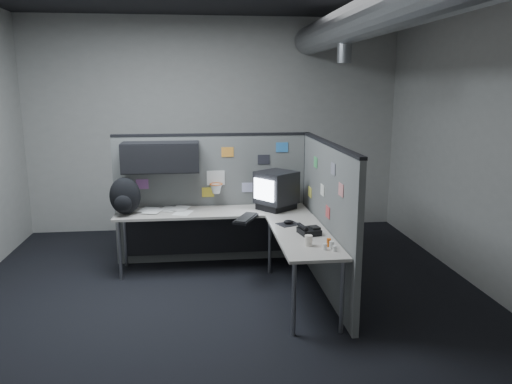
{
  "coord_description": "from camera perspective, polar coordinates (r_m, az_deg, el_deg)",
  "views": [
    {
      "loc": [
        -0.24,
        -4.84,
        2.21
      ],
      "look_at": [
        0.35,
        0.35,
        1.09
      ],
      "focal_mm": 35.0,
      "sensor_mm": 36.0,
      "label": 1
    }
  ],
  "objects": [
    {
      "name": "desk",
      "position": [
        5.78,
        -2.4,
        -3.91
      ],
      "size": [
        2.31,
        2.11,
        0.73
      ],
      "color": "#ABA49A",
      "rests_on": "ground"
    },
    {
      "name": "phone",
      "position": [
        5.09,
        6.05,
        -4.4
      ],
      "size": [
        0.23,
        0.25,
        0.1
      ],
      "rotation": [
        0.0,
        0.0,
        0.03
      ],
      "color": "black",
      "rests_on": "desk"
    },
    {
      "name": "cup",
      "position": [
        4.73,
        6.02,
        -5.54
      ],
      "size": [
        0.08,
        0.08,
        0.1
      ],
      "primitive_type": "cylinder",
      "rotation": [
        0.0,
        0.0,
        0.07
      ],
      "color": "silver",
      "rests_on": "desk"
    },
    {
      "name": "keyboard",
      "position": [
        5.58,
        -1.17,
        -3.04
      ],
      "size": [
        0.33,
        0.48,
        0.04
      ],
      "rotation": [
        0.0,
        0.0,
        0.37
      ],
      "color": "black",
      "rests_on": "desk"
    },
    {
      "name": "bottles",
      "position": [
        4.68,
        8.42,
        -6.03
      ],
      "size": [
        0.13,
        0.18,
        0.08
      ],
      "rotation": [
        0.0,
        0.0,
        -0.32
      ],
      "color": "silver",
      "rests_on": "desk"
    },
    {
      "name": "papers",
      "position": [
        6.09,
        -10.18,
        -2.05
      ],
      "size": [
        0.68,
        0.51,
        0.01
      ],
      "rotation": [
        0.0,
        0.0,
        -0.3
      ],
      "color": "white",
      "rests_on": "desk"
    },
    {
      "name": "monitor",
      "position": [
        6.03,
        2.32,
        0.25
      ],
      "size": [
        0.57,
        0.57,
        0.46
      ],
      "rotation": [
        0.0,
        0.0,
        -0.12
      ],
      "color": "black",
      "rests_on": "desk"
    },
    {
      "name": "partition_right",
      "position": [
        5.41,
        8.09,
        -2.88
      ],
      "size": [
        0.07,
        2.23,
        1.63
      ],
      "color": "#5D5F5D",
      "rests_on": "ground"
    },
    {
      "name": "backpack",
      "position": [
        5.97,
        -14.76,
        -0.52
      ],
      "size": [
        0.43,
        0.42,
        0.44
      ],
      "rotation": [
        0.0,
        0.0,
        -0.38
      ],
      "color": "black",
      "rests_on": "desk"
    },
    {
      "name": "partition_back",
      "position": [
        6.19,
        -6.49,
        0.76
      ],
      "size": [
        2.44,
        0.42,
        1.63
      ],
      "color": "#5D5F5D",
      "rests_on": "ground"
    },
    {
      "name": "mouse",
      "position": [
        5.42,
        3.73,
        -3.54
      ],
      "size": [
        0.28,
        0.26,
        0.05
      ],
      "rotation": [
        0.0,
        0.0,
        -0.37
      ],
      "color": "black",
      "rests_on": "desk"
    },
    {
      "name": "room",
      "position": [
        4.91,
        2.9,
        10.79
      ],
      "size": [
        5.62,
        5.62,
        3.22
      ],
      "color": "black",
      "rests_on": "ground"
    }
  ]
}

